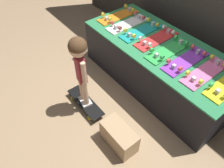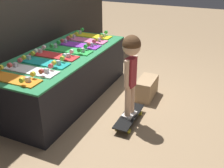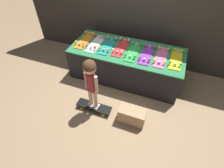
{
  "view_description": "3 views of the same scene",
  "coord_description": "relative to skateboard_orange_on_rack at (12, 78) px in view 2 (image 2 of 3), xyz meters",
  "views": [
    {
      "loc": [
        1.35,
        -1.25,
        2.24
      ],
      "look_at": [
        -0.07,
        -0.14,
        0.36
      ],
      "focal_mm": 35.0,
      "sensor_mm": 36.0,
      "label": 1
    },
    {
      "loc": [
        -2.67,
        -1.3,
        1.76
      ],
      "look_at": [
        -0.13,
        -0.17,
        0.4
      ],
      "focal_mm": 42.0,
      "sensor_mm": 36.0,
      "label": 2
    },
    {
      "loc": [
        0.72,
        -2.06,
        2.45
      ],
      "look_at": [
        -0.03,
        -0.1,
        0.38
      ],
      "focal_mm": 28.0,
      "sensor_mm": 36.0,
      "label": 3
    }
  ],
  "objects": [
    {
      "name": "skateboard_purple_on_rack",
      "position": [
        1.25,
        -0.04,
        0.0
      ],
      "size": [
        0.19,
        0.64,
        0.09
      ],
      "color": "purple",
      "rests_on": "display_rack"
    },
    {
      "name": "skateboard_teal_on_rack",
      "position": [
        0.5,
        -0.01,
        0.0
      ],
      "size": [
        0.19,
        0.64,
        0.09
      ],
      "color": "teal",
      "rests_on": "display_rack"
    },
    {
      "name": "skateboard_white_on_rack",
      "position": [
        0.25,
        -0.03,
        0.0
      ],
      "size": [
        0.19,
        0.64,
        0.09
      ],
      "color": "white",
      "rests_on": "display_rack"
    },
    {
      "name": "skateboard_orange_on_rack",
      "position": [
        0.0,
        0.0,
        0.0
      ],
      "size": [
        0.19,
        0.64,
        0.09
      ],
      "color": "orange",
      "rests_on": "display_rack"
    },
    {
      "name": "ground_plane",
      "position": [
        0.88,
        -0.62,
        -0.65
      ],
      "size": [
        16.0,
        16.0,
        0.0
      ],
      "primitive_type": "plane",
      "color": "#9E7F5B"
    },
    {
      "name": "skateboard_on_floor",
      "position": [
        0.64,
        -1.05,
        -0.58
      ],
      "size": [
        0.61,
        0.18,
        0.09
      ],
      "color": "black",
      "rests_on": "ground_plane"
    },
    {
      "name": "skateboard_pink_on_rack",
      "position": [
        1.5,
        -0.03,
        0.0
      ],
      "size": [
        0.19,
        0.64,
        0.09
      ],
      "color": "pink",
      "rests_on": "display_rack"
    },
    {
      "name": "child",
      "position": [
        0.64,
        -1.05,
        0.11
      ],
      "size": [
        0.23,
        0.19,
        0.96
      ],
      "rotation": [
        0.0,
        0.0,
        -0.16
      ],
      "color": "silver",
      "rests_on": "skateboard_on_floor"
    },
    {
      "name": "skateboard_green_on_rack",
      "position": [
        1.0,
        -0.04,
        0.0
      ],
      "size": [
        0.19,
        0.64,
        0.09
      ],
      "color": "green",
      "rests_on": "display_rack"
    },
    {
      "name": "storage_box",
      "position": [
        1.31,
        -1.05,
        -0.51
      ],
      "size": [
        0.42,
        0.22,
        0.27
      ],
      "color": "tan",
      "rests_on": "ground_plane"
    },
    {
      "name": "display_rack",
      "position": [
        0.88,
        -0.02,
        -0.33
      ],
      "size": [
        2.11,
        0.9,
        0.63
      ],
      "color": "black",
      "rests_on": "ground_plane"
    },
    {
      "name": "skateboard_red_on_rack",
      "position": [
        0.75,
        0.01,
        0.0
      ],
      "size": [
        0.19,
        0.64,
        0.09
      ],
      "color": "red",
      "rests_on": "display_rack"
    },
    {
      "name": "back_wall",
      "position": [
        0.88,
        0.66,
        0.54
      ],
      "size": [
        5.0,
        0.1,
        2.38
      ],
      "color": "#332D28",
      "rests_on": "ground_plane"
    },
    {
      "name": "skateboard_yellow_on_rack",
      "position": [
        1.75,
        0.01,
        0.0
      ],
      "size": [
        0.19,
        0.64,
        0.09
      ],
      "color": "yellow",
      "rests_on": "display_rack"
    }
  ]
}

